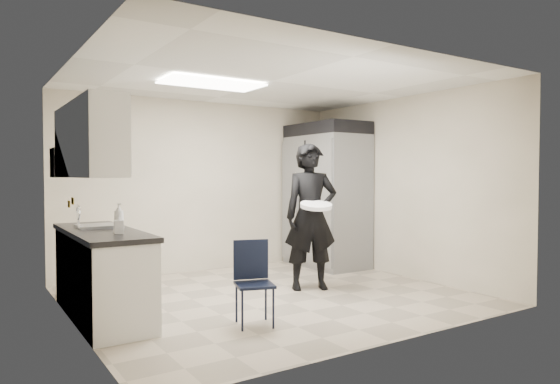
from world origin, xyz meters
TOP-DOWN VIEW (x-y plane):
  - floor at (0.00, 0.00)m, footprint 4.50×4.50m
  - ceiling at (0.00, 0.00)m, footprint 4.50×4.50m
  - back_wall at (0.00, 2.00)m, footprint 4.50×0.00m
  - left_wall at (-2.25, 0.00)m, footprint 0.00×4.00m
  - right_wall at (2.25, 0.00)m, footprint 0.00×4.00m
  - ceiling_panel at (-0.60, 0.40)m, footprint 1.20×0.60m
  - lower_counter at (-1.95, 0.20)m, footprint 0.60×1.90m
  - countertop at (-1.95, 0.20)m, footprint 0.64×1.95m
  - sink at (-1.93, 0.45)m, footprint 0.42×0.40m
  - faucet at (-2.13, 0.45)m, footprint 0.02×0.02m
  - upper_cabinets at (-2.08, 0.20)m, footprint 0.35×1.80m
  - towel_dispenser at (-2.14, 1.35)m, footprint 0.22×0.30m
  - notice_sticker_left at (-2.24, 0.10)m, footprint 0.00×0.12m
  - notice_sticker_right at (-2.24, 0.30)m, footprint 0.00×0.12m
  - commercial_fridge at (1.83, 1.27)m, footprint 0.80×1.35m
  - fridge_compressor at (1.83, 1.27)m, footprint 0.80×1.35m
  - folding_chair at (-0.76, -0.90)m, footprint 0.45×0.45m
  - man_tuxedo at (0.63, 0.07)m, footprint 0.81×0.68m
  - bucket_lid at (0.54, -0.17)m, footprint 0.51×0.51m
  - soap_bottle_a at (-1.80, 0.09)m, footprint 0.14×0.14m
  - soap_bottle_b at (-1.89, -0.25)m, footprint 0.10×0.10m

SIDE VIEW (x-z plane):
  - floor at x=0.00m, z-range 0.00..0.00m
  - folding_chair at x=-0.76m, z-range 0.00..0.80m
  - lower_counter at x=-1.95m, z-range 0.00..0.86m
  - sink at x=-1.93m, z-range 0.80..0.94m
  - countertop at x=-1.95m, z-range 0.86..0.91m
  - man_tuxedo at x=0.63m, z-range 0.00..1.88m
  - soap_bottle_b at x=-1.89m, z-range 0.91..1.10m
  - faucet at x=-2.13m, z-range 0.90..1.14m
  - soap_bottle_a at x=-1.80m, z-range 0.91..1.19m
  - commercial_fridge at x=1.83m, z-range 0.00..2.10m
  - bucket_lid at x=0.54m, z-range 1.07..1.12m
  - notice_sticker_right at x=-2.24m, z-range 1.15..1.21m
  - notice_sticker_left at x=-2.24m, z-range 1.19..1.25m
  - back_wall at x=0.00m, z-range -0.95..3.55m
  - left_wall at x=-2.25m, z-range -0.70..3.30m
  - right_wall at x=2.25m, z-range -0.70..3.30m
  - towel_dispenser at x=-2.14m, z-range 1.45..1.80m
  - upper_cabinets at x=-2.08m, z-range 1.45..2.20m
  - fridge_compressor at x=1.83m, z-range 2.10..2.30m
  - ceiling_panel at x=-0.60m, z-range 2.56..2.58m
  - ceiling at x=0.00m, z-range 2.60..2.60m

